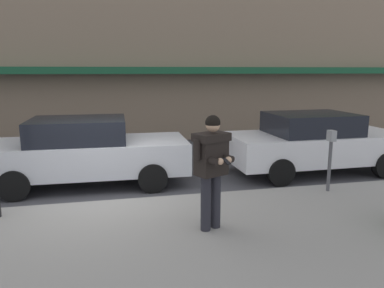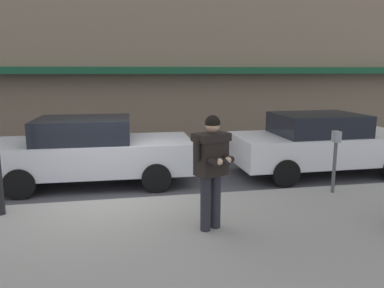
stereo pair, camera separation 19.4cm
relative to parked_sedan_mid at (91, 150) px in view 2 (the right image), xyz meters
name	(u,v)px [view 2 (the right image)]	position (x,y,z in m)	size (l,w,h in m)	color
ground_plane	(108,203)	(0.40, -1.40, -0.79)	(80.00, 80.00, 0.00)	#3D3D42
sidewalk	(178,267)	(1.40, -4.25, -0.72)	(32.00, 5.30, 0.14)	gray
curb_paint_line	(158,199)	(1.40, -1.35, -0.79)	(28.00, 0.12, 0.01)	silver
storefront_facade	(136,5)	(1.40, 7.09, 4.38)	(28.00, 4.70, 10.36)	#84705B
parked_sedan_mid	(91,150)	(0.00, 0.00, 0.00)	(4.54, 2.00, 1.54)	silver
parked_sedan_far	(321,143)	(5.67, -0.17, 0.00)	(4.53, 1.98, 1.54)	silver
man_texting_on_phone	(212,160)	(2.06, -3.31, 0.46)	(0.62, 0.65, 1.81)	#23232B
parking_meter	(335,153)	(4.93, -2.00, 0.18)	(0.12, 0.18, 1.27)	#4C4C51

